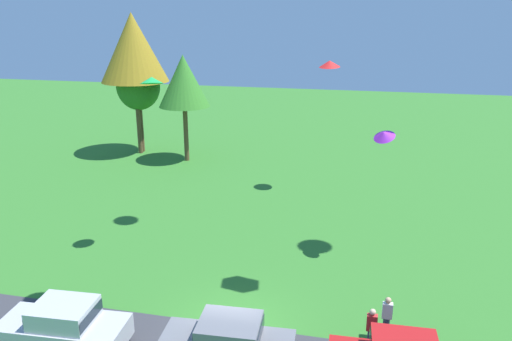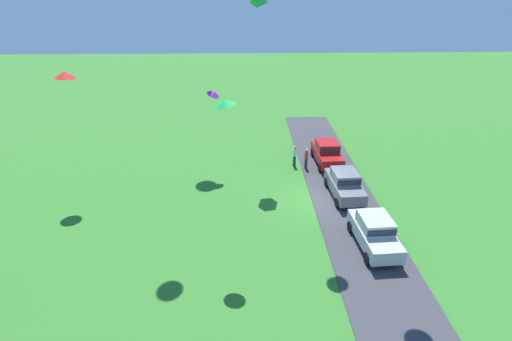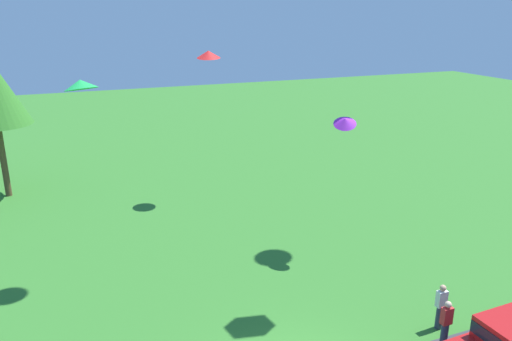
% 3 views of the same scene
% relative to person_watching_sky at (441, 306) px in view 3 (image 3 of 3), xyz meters
% --- Properties ---
extents(person_watching_sky, '(0.36, 0.24, 1.71)m').
position_rel_person_watching_sky_xyz_m(person_watching_sky, '(0.00, 0.00, 0.00)').
color(person_watching_sky, '#2D334C').
rests_on(person_watching_sky, ground).
extents(person_on_lawn, '(0.36, 0.24, 1.71)m').
position_rel_person_watching_sky_xyz_m(person_on_lawn, '(-0.54, -0.86, 0.00)').
color(person_on_lawn, '#2D334C').
rests_on(person_on_lawn, ground).
extents(kite_delta_high_right, '(1.34, 1.35, 0.68)m').
position_rel_person_watching_sky_xyz_m(kite_delta_high_right, '(-0.38, 6.23, 5.28)').
color(kite_delta_high_right, purple).
extents(kite_delta_trailing_tail, '(1.40, 1.43, 0.51)m').
position_rel_person_watching_sky_xyz_m(kite_delta_trailing_tail, '(-10.78, 4.96, 7.55)').
color(kite_delta_trailing_tail, green).
extents(kite_delta_mid_center, '(1.70, 1.71, 0.52)m').
position_rel_person_watching_sky_xyz_m(kite_delta_mid_center, '(-3.62, 15.32, 7.41)').
color(kite_delta_mid_center, red).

